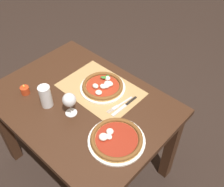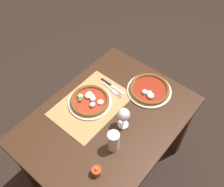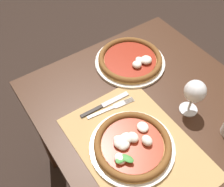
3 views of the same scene
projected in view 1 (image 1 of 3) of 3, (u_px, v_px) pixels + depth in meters
ground_plane at (89, 164)px, 2.15m from camera, size 24.00×24.00×0.00m
dining_table at (83, 114)px, 1.71m from camera, size 1.12×0.83×0.74m
paper_placemat at (101, 89)px, 1.70m from camera, size 0.51×0.36×0.00m
pizza_near at (103, 86)px, 1.69m from camera, size 0.29×0.29×0.05m
pizza_far at (116, 139)px, 1.40m from camera, size 0.31×0.31×0.05m
wine_glass at (69, 101)px, 1.48m from camera, size 0.08×0.08×0.16m
pint_glass at (46, 97)px, 1.56m from camera, size 0.07×0.07×0.15m
fork at (120, 105)px, 1.60m from camera, size 0.04×0.20×0.00m
knife at (124, 106)px, 1.59m from camera, size 0.02×0.22×0.01m
votive_candle at (25, 90)px, 1.66m from camera, size 0.06×0.06×0.07m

